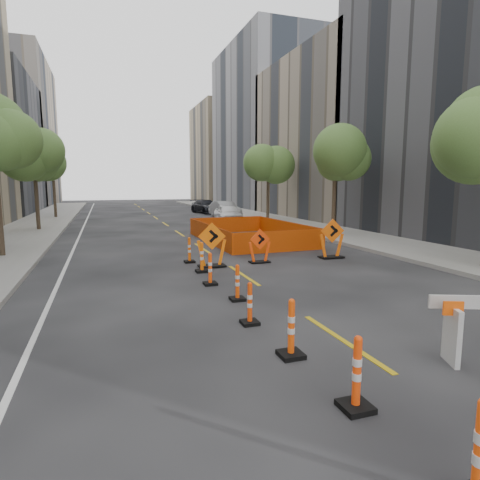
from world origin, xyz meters
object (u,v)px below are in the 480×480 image
object	(u,v)px
channelizer_4	(237,282)
chevron_sign_left	(212,245)
parked_car_near	(228,213)
channelizer_5	(210,269)
channelizer_6	(202,257)
chevron_sign_center	(260,246)
parked_car_mid	(225,209)
chevron_sign_right	(332,239)
parked_car_far	(206,206)
channelizer_0	(480,454)
channelizer_7	(189,250)
channelizer_3	(250,303)
channelizer_2	(291,328)
channelizer_1	(357,373)

from	to	relation	value
channelizer_4	chevron_sign_left	size ratio (longest dim) A/B	0.59
parked_car_near	channelizer_5	bearing A→B (deg)	-103.82
channelizer_4	channelizer_5	bearing A→B (deg)	98.58
channelizer_5	channelizer_6	distance (m)	1.82
channelizer_5	chevron_sign_center	xyz separation A→B (m)	(2.68, 2.71, 0.16)
chevron_sign_left	chevron_sign_center	size ratio (longest dim) A/B	1.24
chevron_sign_center	parked_car_near	bearing A→B (deg)	77.62
channelizer_6	parked_car_mid	size ratio (longest dim) A/B	0.24
channelizer_4	chevron_sign_right	size ratio (longest dim) A/B	0.59
chevron_sign_left	parked_car_far	world-z (taller)	chevron_sign_left
channelizer_6	parked_car_far	bearing A→B (deg)	75.75
channelizer_5	parked_car_mid	bearing A→B (deg)	72.35
channelizer_6	chevron_sign_center	bearing A→B (deg)	19.68
channelizer_6	parked_car_far	xyz separation A→B (m)	(6.89, 27.11, 0.15)
channelizer_5	channelizer_6	xyz separation A→B (m)	(0.17, 1.81, 0.03)
channelizer_0	chevron_sign_right	xyz separation A→B (m)	(5.59, 11.73, 0.26)
chevron_sign_center	channelizer_7	bearing A→B (deg)	160.79
channelizer_7	parked_car_near	size ratio (longest dim) A/B	0.23
channelizer_5	chevron_sign_center	bearing A→B (deg)	45.28
channelizer_0	channelizer_3	size ratio (longest dim) A/B	1.18
channelizer_2	chevron_sign_center	size ratio (longest dim) A/B	0.81
channelizer_2	chevron_sign_center	world-z (taller)	chevron_sign_center
channelizer_0	chevron_sign_right	world-z (taller)	chevron_sign_right
channelizer_2	chevron_sign_right	size ratio (longest dim) A/B	0.66
channelizer_5	chevron_sign_right	bearing A→B (deg)	24.51
chevron_sign_center	parked_car_near	xyz separation A→B (m)	(3.51, 15.61, 0.07)
chevron_sign_center	channelizer_3	bearing A→B (deg)	-113.02
parked_car_near	parked_car_mid	world-z (taller)	parked_car_near
parked_car_near	channelizer_3	bearing A→B (deg)	-101.01
chevron_sign_right	parked_car_mid	size ratio (longest dim) A/B	0.37
channelizer_1	chevron_sign_right	distance (m)	11.43
channelizer_1	parked_car_near	bearing A→B (deg)	76.76
channelizer_7	chevron_sign_center	bearing A→B (deg)	-19.48
channelizer_4	parked_car_mid	xyz separation A→B (m)	(7.14, 25.10, 0.24)
channelizer_3	chevron_sign_center	world-z (taller)	chevron_sign_center
chevron_sign_left	parked_car_near	bearing A→B (deg)	89.07
channelizer_6	chevron_sign_right	world-z (taller)	chevron_sign_right
channelizer_2	parked_car_mid	world-z (taller)	parked_car_mid
channelizer_3	chevron_sign_center	distance (m)	6.90
channelizer_0	parked_car_mid	size ratio (longest dim) A/B	0.25
channelizer_1	chevron_sign_right	bearing A→B (deg)	60.20
channelizer_0	parked_car_mid	bearing A→B (deg)	77.55
channelizer_7	parked_car_near	distance (m)	15.91
channelizer_4	channelizer_5	size ratio (longest dim) A/B	0.97
channelizer_0	parked_car_mid	distance (m)	33.13
parked_car_mid	parked_car_near	bearing A→B (deg)	-110.00
channelizer_7	chevron_sign_left	size ratio (longest dim) A/B	0.61
channelizer_3	chevron_sign_center	size ratio (longest dim) A/B	0.71
channelizer_2	chevron_sign_left	bearing A→B (deg)	85.42
channelizer_0	chevron_sign_center	size ratio (longest dim) A/B	0.84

